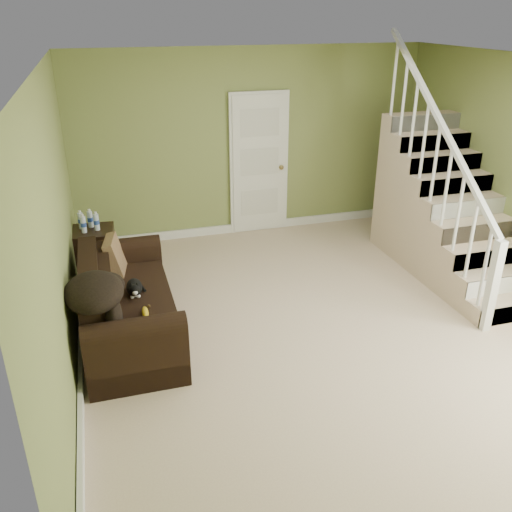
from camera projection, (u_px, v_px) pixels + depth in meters
floor at (323, 321)px, 5.78m from camera, size 5.00×5.50×0.01m
ceiling at (338, 64)px, 4.69m from camera, size 5.00×5.50×0.01m
wall_back at (251, 144)px, 7.63m from camera, size 5.00×0.04×2.60m
wall_left at (58, 233)px, 4.60m from camera, size 0.04×5.50×2.60m
baseboard_back at (252, 226)px, 8.13m from camera, size 5.00×0.04×0.12m
baseboard_left at (81, 354)px, 5.12m from camera, size 0.04×5.50×0.12m
door at (259, 164)px, 7.74m from camera, size 0.86×0.12×2.02m
staircase at (441, 216)px, 6.87m from camera, size 1.00×2.51×2.82m
sofa at (125, 308)px, 5.43m from camera, size 0.87×2.03×0.80m
side_table at (94, 252)px, 6.66m from camera, size 0.54×0.54×0.83m
cat at (135, 288)px, 5.37m from camera, size 0.19×0.42×0.20m
banana at (145, 313)px, 5.03m from camera, size 0.06×0.22×0.06m
throw_pillow at (115, 256)px, 5.84m from camera, size 0.26×0.44×0.42m
throw_blanket at (94, 292)px, 4.64m from camera, size 0.56×0.71×0.27m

